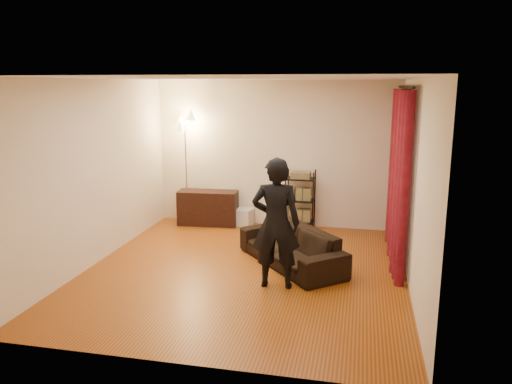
% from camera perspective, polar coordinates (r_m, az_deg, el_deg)
% --- Properties ---
extents(floor, '(5.00, 5.00, 0.00)m').
position_cam_1_polar(floor, '(7.25, -1.29, -8.99)').
color(floor, '#9B4915').
rests_on(floor, ground).
extents(ceiling, '(5.00, 5.00, 0.00)m').
position_cam_1_polar(ceiling, '(6.76, -1.40, 12.88)').
color(ceiling, white).
rests_on(ceiling, ground).
extents(wall_back, '(5.00, 0.00, 5.00)m').
position_cam_1_polar(wall_back, '(9.29, 2.24, 4.35)').
color(wall_back, beige).
rests_on(wall_back, ground).
extents(wall_front, '(5.00, 0.00, 5.00)m').
position_cam_1_polar(wall_front, '(4.55, -8.67, -4.18)').
color(wall_front, beige).
rests_on(wall_front, ground).
extents(wall_left, '(0.00, 5.00, 5.00)m').
position_cam_1_polar(wall_left, '(7.71, -17.85, 2.13)').
color(wall_left, beige).
rests_on(wall_left, ground).
extents(wall_right, '(0.00, 5.00, 5.00)m').
position_cam_1_polar(wall_right, '(6.73, 17.65, 0.74)').
color(wall_right, beige).
rests_on(wall_right, ground).
extents(curtain_rod, '(0.04, 2.65, 0.04)m').
position_cam_1_polar(curtain_rod, '(7.72, 16.72, 11.41)').
color(curtain_rod, black).
rests_on(curtain_rod, wall_right).
extents(curtain, '(0.22, 2.65, 2.55)m').
position_cam_1_polar(curtain, '(7.83, 16.00, 1.84)').
color(curtain, maroon).
rests_on(curtain, ground).
extents(sofa, '(1.80, 1.93, 0.56)m').
position_cam_1_polar(sofa, '(7.42, 4.04, -6.23)').
color(sofa, black).
rests_on(sofa, ground).
extents(person, '(0.66, 0.46, 1.73)m').
position_cam_1_polar(person, '(6.46, 2.30, -3.59)').
color(person, black).
rests_on(person, ground).
extents(media_cabinet, '(1.14, 0.49, 0.65)m').
position_cam_1_polar(media_cabinet, '(9.52, -5.51, -1.80)').
color(media_cabinet, black).
rests_on(media_cabinet, ground).
extents(storage_boxes, '(0.44, 0.38, 0.32)m').
position_cam_1_polar(storage_boxes, '(9.47, -1.63, -2.84)').
color(storage_boxes, silver).
rests_on(storage_boxes, ground).
extents(wire_shelf, '(0.55, 0.43, 1.09)m').
position_cam_1_polar(wire_shelf, '(9.15, 5.07, -0.93)').
color(wire_shelf, black).
rests_on(wire_shelf, ground).
extents(floor_lamp, '(0.45, 0.45, 2.08)m').
position_cam_1_polar(floor_lamp, '(9.49, -8.00, 2.52)').
color(floor_lamp, silver).
rests_on(floor_lamp, ground).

